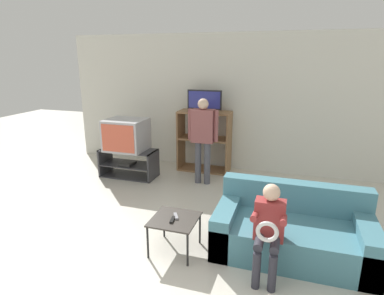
# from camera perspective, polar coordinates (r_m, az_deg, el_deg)

# --- Properties ---
(wall_back) EXTENTS (6.40, 0.06, 2.60)m
(wall_back) POSITION_cam_1_polar(r_m,az_deg,el_deg) (6.30, 5.47, 7.88)
(wall_back) COLOR silver
(wall_back) RESTS_ON ground_plane
(tv_stand) EXTENTS (1.03, 0.47, 0.52)m
(tv_stand) POSITION_cam_1_polar(r_m,az_deg,el_deg) (6.09, -11.17, -2.76)
(tv_stand) COLOR #38383D
(tv_stand) RESTS_ON ground_plane
(television_main) EXTENTS (0.71, 0.61, 0.57)m
(television_main) POSITION_cam_1_polar(r_m,az_deg,el_deg) (5.95, -11.60, 2.24)
(television_main) COLOR #B2B2B7
(television_main) RESTS_ON tv_stand
(media_shelf) EXTENTS (1.00, 0.45, 1.17)m
(media_shelf) POSITION_cam_1_polar(r_m,az_deg,el_deg) (6.22, 2.19, 1.23)
(media_shelf) COLOR #8E6642
(media_shelf) RESTS_ON ground_plane
(television_flat) EXTENTS (0.65, 0.20, 0.40)m
(television_flat) POSITION_cam_1_polar(r_m,az_deg,el_deg) (6.04, 2.22, 8.18)
(television_flat) COLOR black
(television_flat) RESTS_ON media_shelf
(snack_table) EXTENTS (0.51, 0.51, 0.41)m
(snack_table) POSITION_cam_1_polar(r_m,az_deg,el_deg) (3.72, -3.11, -13.05)
(snack_table) COLOR #38332D
(snack_table) RESTS_ON ground_plane
(remote_control_black) EXTENTS (0.06, 0.15, 0.02)m
(remote_control_black) POSITION_cam_1_polar(r_m,az_deg,el_deg) (3.66, -3.50, -12.69)
(remote_control_black) COLOR black
(remote_control_black) RESTS_ON snack_table
(remote_control_white) EXTENTS (0.10, 0.14, 0.02)m
(remote_control_white) POSITION_cam_1_polar(r_m,az_deg,el_deg) (3.73, -2.89, -12.08)
(remote_control_white) COLOR gray
(remote_control_white) RESTS_ON snack_table
(couch) EXTENTS (1.70, 0.90, 0.74)m
(couch) POSITION_cam_1_polar(r_m,az_deg,el_deg) (3.93, 17.34, -14.04)
(couch) COLOR teal
(couch) RESTS_ON ground_plane
(person_standing_adult) EXTENTS (0.53, 0.20, 1.50)m
(person_standing_adult) POSITION_cam_1_polar(r_m,az_deg,el_deg) (5.47, 1.95, 2.50)
(person_standing_adult) COLOR #4C4C56
(person_standing_adult) RESTS_ON ground_plane
(person_seated_child) EXTENTS (0.33, 0.43, 0.97)m
(person_seated_child) POSITION_cam_1_polar(r_m,az_deg,el_deg) (3.33, 13.49, -13.34)
(person_seated_child) COLOR #2D2D38
(person_seated_child) RESTS_ON ground_plane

